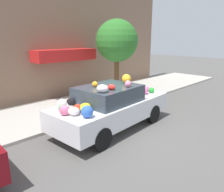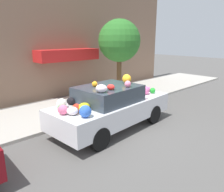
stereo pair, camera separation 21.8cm
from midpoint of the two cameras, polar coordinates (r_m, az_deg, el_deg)
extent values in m
plane|color=#565451|center=(7.60, 0.79, -8.22)|extent=(60.00, 60.00, 0.00)
cube|color=#B2ADA3|center=(9.58, -10.58, -3.17)|extent=(24.00, 3.20, 0.11)
cube|color=#846651|center=(11.08, -18.01, 15.14)|extent=(18.00, 0.30, 6.32)
cube|color=red|center=(11.15, -10.85, 10.50)|extent=(3.23, 0.90, 0.55)
cylinder|color=brown|center=(11.05, 2.42, 5.21)|extent=(0.24, 0.24, 2.03)
sphere|color=#2D7228|center=(10.89, 2.52, 14.24)|extent=(2.05, 2.05, 2.05)
cylinder|color=#B2B2B7|center=(8.67, -5.05, -2.63)|extent=(0.20, 0.20, 0.55)
sphere|color=#B2B2B7|center=(8.57, -5.10, -0.50)|extent=(0.18, 0.18, 0.18)
cube|color=silver|center=(7.37, 0.85, -3.59)|extent=(4.43, 2.01, 0.64)
cube|color=#333D47|center=(7.08, -0.08, 0.54)|extent=(2.04, 1.66, 0.52)
cylinder|color=black|center=(8.93, 2.80, -2.41)|extent=(0.67, 0.22, 0.66)
cylinder|color=black|center=(8.04, 11.64, -4.71)|extent=(0.67, 0.22, 0.66)
cylinder|color=black|center=(7.21, -11.27, -7.04)|extent=(0.67, 0.22, 0.66)
cylinder|color=black|center=(6.07, -2.10, -11.10)|extent=(0.67, 0.22, 0.66)
ellipsoid|color=gold|center=(7.46, 4.71, 4.49)|extent=(0.44, 0.46, 0.31)
ellipsoid|color=green|center=(6.38, -12.31, -3.07)|extent=(0.22, 0.20, 0.17)
sphere|color=green|center=(8.36, 11.28, 1.42)|extent=(0.22, 0.22, 0.21)
ellipsoid|color=yellow|center=(8.52, 3.83, 2.09)|extent=(0.28, 0.37, 0.26)
ellipsoid|color=white|center=(5.99, -9.29, -3.86)|extent=(0.34, 0.36, 0.22)
sphere|color=red|center=(8.91, 5.90, 2.43)|extent=(0.27, 0.27, 0.20)
ellipsoid|color=white|center=(6.19, -1.79, 1.97)|extent=(0.41, 0.41, 0.23)
sphere|color=pink|center=(8.58, 10.29, 1.72)|extent=(0.26, 0.26, 0.18)
sphere|color=blue|center=(5.74, -5.91, -4.01)|extent=(0.41, 0.41, 0.33)
ellipsoid|color=purple|center=(8.51, 3.83, 2.26)|extent=(0.29, 0.28, 0.31)
sphere|color=pink|center=(6.89, 5.06, 3.17)|extent=(0.22, 0.22, 0.21)
ellipsoid|color=black|center=(6.88, -9.81, -1.32)|extent=(0.31, 0.34, 0.24)
sphere|color=pink|center=(8.14, 9.46, 1.49)|extent=(0.42, 0.42, 0.31)
sphere|color=orange|center=(6.94, -3.64, 3.14)|extent=(0.23, 0.23, 0.17)
sphere|color=blue|center=(8.49, 7.00, 1.92)|extent=(0.30, 0.30, 0.24)
sphere|color=red|center=(6.19, -8.24, -3.09)|extent=(0.34, 0.34, 0.24)
sphere|color=white|center=(6.59, -12.12, -1.89)|extent=(0.34, 0.34, 0.30)
ellipsoid|color=pink|center=(6.04, -11.73, -3.53)|extent=(0.27, 0.30, 0.28)
ellipsoid|color=red|center=(6.51, 0.67, 2.34)|extent=(0.24, 0.27, 0.17)
ellipsoid|color=brown|center=(6.43, -8.79, -2.94)|extent=(0.23, 0.21, 0.13)
ellipsoid|color=yellow|center=(6.22, -6.37, -2.92)|extent=(0.41, 0.31, 0.25)
camera|label=1|loc=(0.11, -89.14, 0.23)|focal=35.00mm
camera|label=2|loc=(0.11, 90.86, -0.23)|focal=35.00mm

